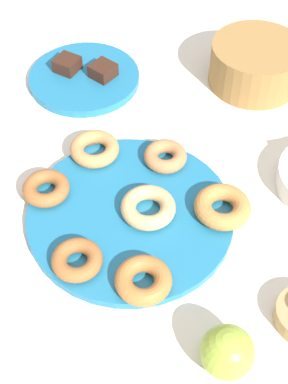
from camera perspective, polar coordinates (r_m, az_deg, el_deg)
ground_plane at (r=0.96m, az=-1.40°, el=-2.58°), size 2.40×2.40×0.00m
donut_plate at (r=0.96m, az=-1.41°, el=-2.30°), size 0.35×0.35×0.02m
donut_0 at (r=0.98m, az=-9.89°, el=0.37°), size 0.11×0.11×0.03m
donut_1 at (r=0.86m, az=-0.07°, el=-8.92°), size 0.11×0.11×0.03m
donut_2 at (r=0.94m, az=0.42°, el=-1.57°), size 0.13×0.13×0.03m
donut_3 at (r=0.89m, az=-6.80°, el=-6.84°), size 0.11×0.11×0.02m
donut_4 at (r=1.02m, az=2.17°, el=3.64°), size 0.11×0.11×0.03m
donut_5 at (r=1.04m, az=-5.03°, el=4.37°), size 0.12×0.12×0.03m
donut_6 at (r=0.95m, az=7.94°, el=-1.49°), size 0.13×0.13×0.03m
cake_plate at (r=1.23m, az=-6.07°, el=11.42°), size 0.23×0.23×0.02m
brownie_near at (r=1.23m, az=-7.79°, el=12.70°), size 0.06×0.06×0.03m
brownie_far at (r=1.20m, az=-4.18°, el=12.17°), size 0.06×0.06×0.03m
basket at (r=1.22m, az=11.24°, el=12.59°), size 0.27×0.27×0.09m
apple at (r=0.80m, az=8.42°, el=-15.73°), size 0.08×0.08×0.08m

